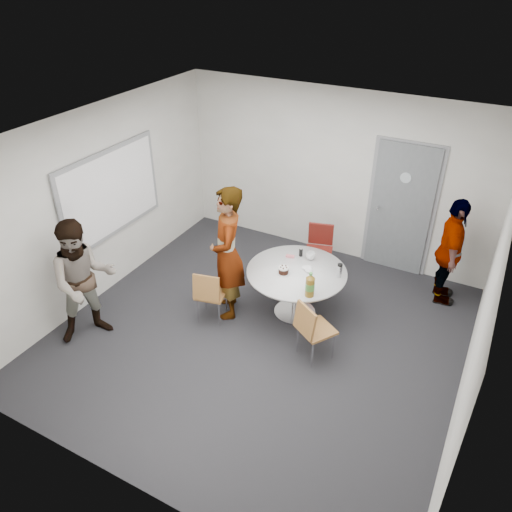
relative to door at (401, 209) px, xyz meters
The scene contains 15 objects.
floor 2.90m from the door, 113.90° to the right, with size 5.00×5.00×0.00m, color black.
ceiling 3.19m from the door, 113.90° to the right, with size 5.00×5.00×0.00m, color silver.
wall_back 1.15m from the door, behind, with size 5.00×5.00×0.00m, color beige.
wall_left 4.38m from the door, 145.41° to the right, with size 5.00×5.00×0.00m, color beige.
wall_right 2.87m from the door, 60.57° to the right, with size 5.00×5.00×0.00m, color beige.
wall_front 5.11m from the door, 102.45° to the right, with size 5.00×5.00×0.00m, color beige.
door is the anchor object (origin of this frame).
whiteboard 4.25m from the door, 147.34° to the right, with size 0.04×1.90×1.25m.
table 2.07m from the door, 114.90° to the right, with size 1.35×1.35×1.04m.
chair_near_left 3.17m from the door, 125.79° to the right, with size 0.46×0.48×0.80m.
chair_near_right 2.64m from the door, 97.77° to the right, with size 0.55×0.56×0.82m.
chair_far 1.33m from the door, 143.06° to the right, with size 0.49×0.52×0.83m.
person_main 2.81m from the door, 127.72° to the right, with size 0.69×0.45×1.89m, color #A5C6EA.
person_left 4.63m from the door, 131.21° to the right, with size 0.82×0.64×1.68m, color white.
person_right 1.03m from the door, 32.03° to the right, with size 0.94×0.39×1.60m, color black.
Camera 1 is at (2.35, -4.49, 4.40)m, focal length 35.00 mm.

